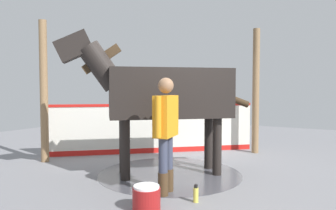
% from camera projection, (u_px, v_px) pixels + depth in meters
% --- Properties ---
extents(ground_plane, '(16.00, 16.00, 0.02)m').
position_uv_depth(ground_plane, '(180.00, 172.00, 5.83)').
color(ground_plane, gray).
extents(wet_patch, '(2.56, 2.56, 0.00)m').
position_uv_depth(wet_patch, '(170.00, 173.00, 5.68)').
color(wet_patch, '#4C4C54').
rests_on(wet_patch, ground).
extents(barrier_wall, '(3.32, 3.71, 1.17)m').
position_uv_depth(barrier_wall, '(154.00, 130.00, 7.52)').
color(barrier_wall, silver).
rests_on(barrier_wall, ground).
extents(roof_post_near, '(0.16, 0.16, 2.94)m').
position_uv_depth(roof_post_near, '(44.00, 92.00, 6.54)').
color(roof_post_near, olive).
rests_on(roof_post_near, ground).
extents(roof_post_far, '(0.16, 0.16, 2.94)m').
position_uv_depth(roof_post_far, '(256.00, 91.00, 7.47)').
color(roof_post_far, olive).
rests_on(roof_post_far, ground).
extents(horse, '(2.46, 2.72, 2.51)m').
position_uv_depth(horse, '(163.00, 93.00, 5.58)').
color(horse, black).
rests_on(horse, ground).
extents(handler, '(0.67, 0.30, 1.68)m').
position_uv_depth(handler, '(166.00, 127.00, 4.56)').
color(handler, '#47331E').
rests_on(handler, ground).
extents(wash_bucket, '(0.35, 0.35, 0.32)m').
position_uv_depth(wash_bucket, '(146.00, 198.00, 3.95)').
color(wash_bucket, maroon).
rests_on(wash_bucket, ground).
extents(bottle_shampoo, '(0.07, 0.07, 0.24)m').
position_uv_depth(bottle_shampoo, '(196.00, 194.00, 4.24)').
color(bottle_shampoo, '#D8CC4C').
rests_on(bottle_shampoo, ground).
extents(bottle_spray, '(0.07, 0.07, 0.19)m').
position_uv_depth(bottle_spray, '(140.00, 197.00, 4.20)').
color(bottle_spray, blue).
rests_on(bottle_spray, ground).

